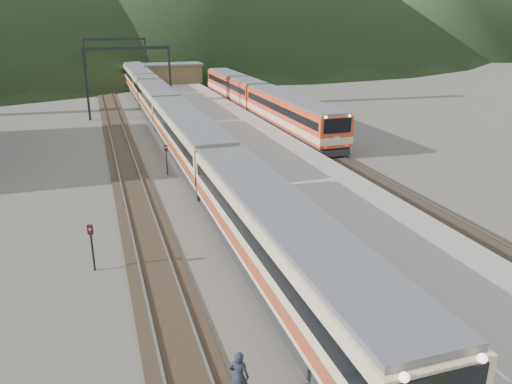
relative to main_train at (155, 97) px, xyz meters
name	(u,v)px	position (x,y,z in m)	size (l,w,h in m)	color
track_main	(178,145)	(0.00, -15.86, -2.03)	(2.60, 200.00, 0.23)	black
track_far	(122,149)	(-5.00, -15.86, -2.03)	(2.60, 200.00, 0.23)	black
track_second	(295,136)	(11.50, -15.86, -2.03)	(2.60, 200.00, 0.23)	black
platform	(243,141)	(5.60, -17.86, -1.60)	(8.00, 100.00, 1.00)	gray
gantry_near	(128,69)	(-2.85, -0.86, 3.48)	(9.55, 0.25, 8.00)	black
gantry_far	(116,54)	(-2.85, 24.14, 3.48)	(9.55, 0.25, 8.00)	black
station_shed	(172,73)	(5.60, 22.14, 0.47)	(9.40, 4.40, 3.10)	brown
main_train	(155,97)	(0.00, 0.00, 0.00)	(3.07, 105.06, 3.74)	beige
second_train	(259,99)	(11.50, -4.43, -0.07)	(2.95, 40.23, 3.61)	red
short_signal_b	(166,156)	(-2.26, -24.42, -0.64)	(0.23, 0.17, 2.27)	black
short_signal_c	(92,241)	(-7.68, -38.23, -0.64)	(0.26, 0.23, 2.27)	black
worker	(239,377)	(-3.63, -48.26, -1.23)	(0.63, 0.42, 1.74)	#1C222D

